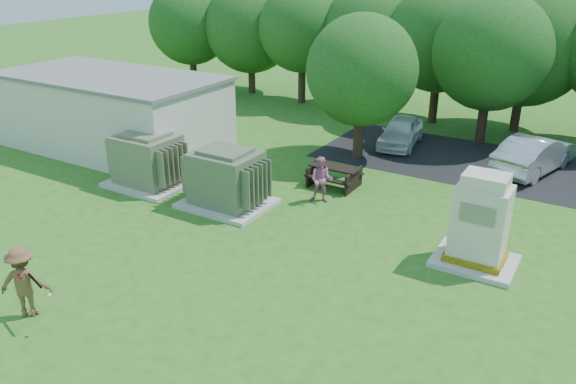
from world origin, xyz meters
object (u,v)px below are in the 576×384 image
Objects in this scene: transformer_right at (226,180)px; picnic_table at (334,174)px; transformer_left at (148,161)px; car_silver_a at (534,154)px; generator_cabinet at (480,226)px; car_white at (401,131)px; batter at (24,282)px; person_at_picnic at (321,180)px.

transformer_right reaches higher than picnic_table.
picnic_table is (6.10, 3.54, -0.47)m from transformer_left.
transformer_right is at bearing -124.18° from picnic_table.
car_silver_a is (12.28, 9.10, -0.22)m from transformer_left.
transformer_left is 3.70m from transformer_right.
generator_cabinet reaches higher than car_white.
batter is 1.10× the size of person_at_picnic.
transformer_right is at bearing -113.77° from car_white.
picnic_table is 0.41× the size of car_silver_a.
transformer_left is at bearing -179.93° from person_at_picnic.
transformer_right is 8.50m from generator_cabinet.
transformer_right is 3.33m from person_at_picnic.
batter is at bearing -123.86° from person_at_picnic.
picnic_table is 8.32m from car_silver_a.
generator_cabinet is 6.03m from person_at_picnic.
person_at_picnic is 7.62m from car_white.
transformer_left reaches higher than batter.
person_at_picnic is at bearing -80.05° from picnic_table.
car_silver_a is at bearing 41.97° from picnic_table.
picnic_table is 6.07m from car_white.
picnic_table is 11.58m from batter.
transformer_right is 1.61× the size of picnic_table.
person_at_picnic is at bearing 65.95° from car_silver_a.
person_at_picnic is (2.91, 9.71, -0.08)m from batter.
batter reaches higher than car_white.
generator_cabinet reaches higher than transformer_right.
person_at_picnic reaches higher than car_white.
transformer_left reaches higher than picnic_table.
transformer_right reaches higher than batter.
car_white is (0.36, 6.06, 0.16)m from picnic_table.
transformer_left is at bearing -131.67° from car_white.
person_at_picnic is at bearing -98.36° from car_white.
generator_cabinet is 0.71× the size of car_white.
generator_cabinet is 0.60× the size of car_silver_a.
car_white is (2.99, 17.33, -0.27)m from batter.
car_silver_a is (8.58, 9.10, -0.22)m from transformer_right.
car_white is at bearing 10.76° from car_silver_a.
person_at_picnic is at bearing -141.20° from batter.
batter is (-0.23, -7.73, -0.05)m from transformer_right.
generator_cabinet is at bearing -27.29° from picnic_table.
batter is (-8.72, -8.13, -0.28)m from generator_cabinet.
person_at_picnic is at bearing 164.79° from generator_cabinet.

